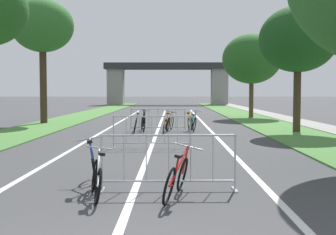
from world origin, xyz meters
TOP-DOWN VIEW (x-y plane):
  - grass_verge_left at (-5.96, 28.16)m, footprint 2.89×68.83m
  - grass_verge_right at (5.96, 28.16)m, footprint 2.89×68.83m
  - sidewalk_path_right at (8.22, 28.16)m, footprint 1.62×68.83m
  - lane_stripe_center at (0.00, 19.91)m, footprint 0.14×39.82m
  - lane_stripe_right_lane at (2.48, 19.91)m, footprint 0.14×39.82m
  - lane_stripe_left_lane at (-2.48, 19.91)m, footprint 0.14×39.82m
  - overpass_bridge at (0.00, 56.88)m, footprint 17.07×3.06m
  - tree_left_pine_far at (-6.61, 21.19)m, footprint 3.50×3.50m
  - tree_right_maple_mid at (6.23, 15.88)m, footprint 3.43×3.43m
  - tree_right_oak_mid at (6.13, 26.78)m, footprint 4.03×4.03m
  - crowd_barrier_nearest at (0.63, 4.29)m, footprint 2.54×0.51m
  - crowd_barrier_second at (0.03, 10.35)m, footprint 2.53×0.49m
  - crowd_barrier_third at (0.03, 16.41)m, footprint 2.54×0.51m
  - bicycle_blue_0 at (-0.81, 4.63)m, footprint 0.68×1.72m
  - bicycle_teal_1 at (1.61, 16.02)m, footprint 0.66×1.61m
  - bicycle_green_2 at (-0.96, 15.95)m, footprint 0.46×1.60m
  - bicycle_silver_3 at (0.59, 16.93)m, footprint 0.43×1.61m
  - bicycle_orange_4 at (0.45, 15.87)m, footprint 0.64×1.71m
  - bicycle_red_5 at (0.78, 3.73)m, footprint 0.75×1.72m
  - bicycle_white_6 at (-0.60, 3.73)m, footprint 0.50×1.58m
  - bicycle_black_7 at (-0.67, 16.77)m, footprint 0.57×1.64m
  - bicycle_yellow_8 at (1.54, 16.90)m, footprint 0.43×1.59m

SIDE VIEW (x-z plane):
  - lane_stripe_center at x=0.00m, z-range 0.00..0.01m
  - lane_stripe_right_lane at x=2.48m, z-range 0.00..0.01m
  - lane_stripe_left_lane at x=-2.48m, z-range 0.00..0.01m
  - grass_verge_left at x=-5.96m, z-range 0.00..0.05m
  - grass_verge_right at x=5.96m, z-range 0.00..0.05m
  - sidewalk_path_right at x=8.22m, z-range 0.00..0.08m
  - bicycle_white_6 at x=-0.60m, z-range -0.09..0.77m
  - bicycle_red_5 at x=0.78m, z-range -0.09..0.81m
  - bicycle_yellow_8 at x=1.54m, z-range -0.09..0.80m
  - bicycle_green_2 at x=-0.96m, z-range -0.10..0.83m
  - bicycle_blue_0 at x=-0.81m, z-range -0.11..0.83m
  - bicycle_teal_1 at x=1.61m, z-range -0.13..0.86m
  - bicycle_orange_4 at x=0.45m, z-range -0.12..0.86m
  - bicycle_silver_3 at x=0.59m, z-range -0.11..0.85m
  - bicycle_black_7 at x=-0.67m, z-range -0.12..0.88m
  - crowd_barrier_nearest at x=0.63m, z-range 0.00..1.05m
  - crowd_barrier_second at x=0.03m, z-range 0.00..1.05m
  - crowd_barrier_third at x=0.03m, z-range 0.00..1.05m
  - overpass_bridge at x=0.00m, z-range 0.91..6.60m
  - tree_right_oak_mid at x=6.13m, z-range 1.17..6.95m
  - tree_right_maple_mid at x=6.23m, z-range 1.32..6.91m
  - tree_left_pine_far at x=-6.61m, z-range 1.96..8.98m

